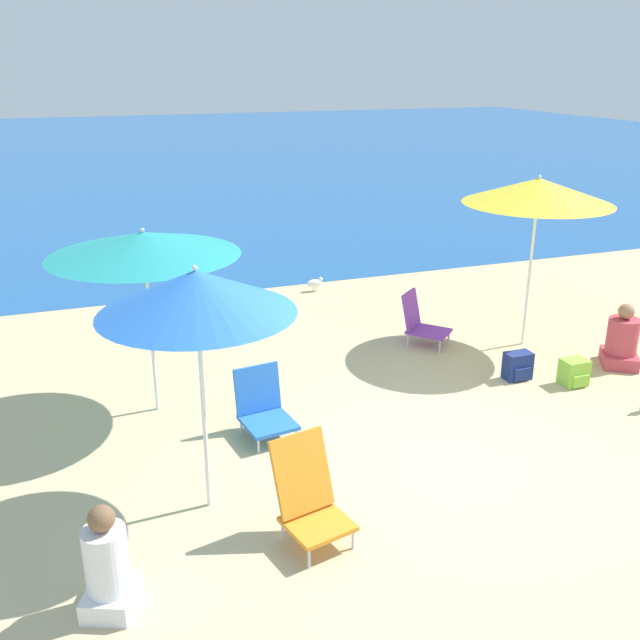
{
  "coord_description": "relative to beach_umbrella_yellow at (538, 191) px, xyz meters",
  "views": [
    {
      "loc": [
        -3.11,
        -4.96,
        3.52
      ],
      "look_at": [
        -0.79,
        1.5,
        1.0
      ],
      "focal_mm": 40.0,
      "sensor_mm": 36.0,
      "label": 1
    }
  ],
  "objects": [
    {
      "name": "backpack_navy",
      "position": [
        -0.71,
        -0.91,
        -1.85
      ],
      "size": [
        0.31,
        0.22,
        0.32
      ],
      "color": "navy",
      "rests_on": "ground"
    },
    {
      "name": "beach_umbrella_yellow",
      "position": [
        0.0,
        0.0,
        0.0
      ],
      "size": [
        1.84,
        1.84,
        2.2
      ],
      "color": "white",
      "rests_on": "ground"
    },
    {
      "name": "beach_chair_purple",
      "position": [
        -1.28,
        0.46,
        -1.69
      ],
      "size": [
        0.69,
        0.71,
        0.69
      ],
      "rotation": [
        0.0,
        0.0,
        0.73
      ],
      "color": "silver",
      "rests_on": "ground"
    },
    {
      "name": "sea_water",
      "position": [
        -2.34,
        23.48,
        -2.0
      ],
      "size": [
        60.0,
        40.0,
        0.01
      ],
      "color": "#1E5699",
      "rests_on": "ground"
    },
    {
      "name": "beach_umbrella_blue",
      "position": [
        -4.61,
        -2.18,
        -0.13
      ],
      "size": [
        1.52,
        1.52,
        2.09
      ],
      "color": "white",
      "rests_on": "ground"
    },
    {
      "name": "seagull",
      "position": [
        -1.82,
        3.06,
        -1.87
      ],
      "size": [
        0.27,
        0.11,
        0.23
      ],
      "color": "gold",
      "rests_on": "ground"
    },
    {
      "name": "beach_chair_orange",
      "position": [
        -3.95,
        -2.85,
        -1.64
      ],
      "size": [
        0.58,
        0.66,
        0.82
      ],
      "rotation": [
        0.0,
        0.0,
        0.23
      ],
      "color": "silver",
      "rests_on": "ground"
    },
    {
      "name": "beach_chair_blue",
      "position": [
        -3.84,
        -1.14,
        -1.72
      ],
      "size": [
        0.54,
        0.62,
        0.67
      ],
      "rotation": [
        0.0,
        0.0,
        0.13
      ],
      "color": "silver",
      "rests_on": "ground"
    },
    {
      "name": "ground_plane",
      "position": [
        -2.34,
        -2.32,
        -2.01
      ],
      "size": [
        60.0,
        60.0,
        0.0
      ],
      "primitive_type": "plane",
      "color": "#C6B284"
    },
    {
      "name": "backpack_lime",
      "position": [
        -0.19,
        -1.26,
        -1.86
      ],
      "size": [
        0.29,
        0.26,
        0.3
      ],
      "color": "#8ECC3D",
      "rests_on": "ground"
    },
    {
      "name": "person_seated_near",
      "position": [
        0.69,
        -0.99,
        -1.7
      ],
      "size": [
        0.6,
        0.62,
        0.79
      ],
      "rotation": [
        0.0,
        0.0,
        -0.58
      ],
      "color": "#BF3F4C",
      "rests_on": "ground"
    },
    {
      "name": "beach_umbrella_teal",
      "position": [
        -4.77,
        -0.26,
        -0.2
      ],
      "size": [
        1.91,
        1.91,
        1.97
      ],
      "color": "white",
      "rests_on": "ground"
    },
    {
      "name": "person_seated_far",
      "position": [
        -5.47,
        -3.14,
        -1.68
      ],
      "size": [
        0.44,
        0.48,
        0.81
      ],
      "rotation": [
        0.0,
        0.0,
        -0.39
      ],
      "color": "silver",
      "rests_on": "ground"
    }
  ]
}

